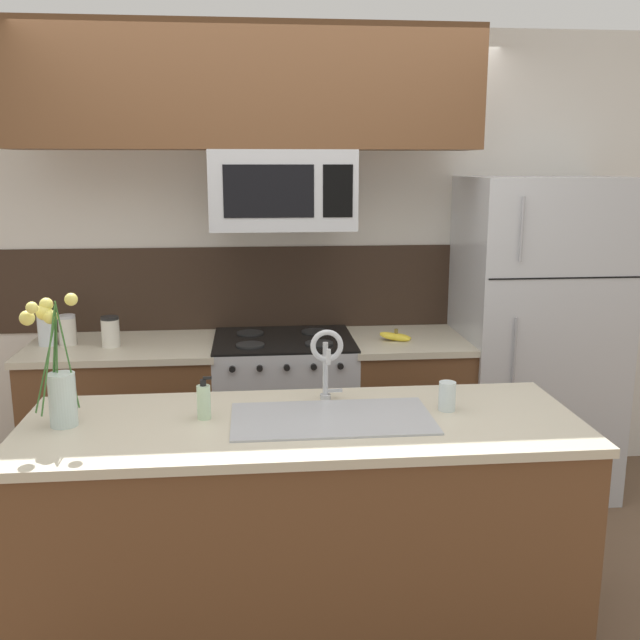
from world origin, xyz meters
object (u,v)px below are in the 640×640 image
(storage_jar_short, at_px, (111,332))
(storage_jar_medium, at_px, (68,330))
(stove_range, at_px, (285,418))
(flower_vase, at_px, (59,381))
(sink_faucet, at_px, (327,355))
(microwave, at_px, (282,190))
(banana_bunch, at_px, (396,337))
(drinking_glass, at_px, (447,396))
(refrigerator, at_px, (534,337))
(dish_soap_bottle, at_px, (204,401))
(storage_jar_tall, at_px, (47,327))

(storage_jar_short, bearing_deg, storage_jar_medium, 165.48)
(stove_range, height_order, flower_vase, flower_vase)
(stove_range, relative_size, sink_faucet, 3.04)
(storage_jar_short, bearing_deg, microwave, 1.15)
(stove_range, xyz_separation_m, banana_bunch, (0.61, -0.06, 0.47))
(storage_jar_short, relative_size, banana_bunch, 0.85)
(microwave, distance_m, flower_vase, 1.62)
(storage_jar_medium, relative_size, banana_bunch, 0.85)
(microwave, bearing_deg, drinking_glass, -63.43)
(refrigerator, bearing_deg, storage_jar_medium, 179.96)
(storage_jar_short, height_order, dish_soap_bottle, dish_soap_bottle)
(microwave, bearing_deg, dish_soap_bottle, -106.91)
(refrigerator, relative_size, flower_vase, 3.62)
(refrigerator, height_order, banana_bunch, refrigerator)
(microwave, xyz_separation_m, storage_jar_tall, (-1.26, 0.05, -0.71))
(dish_soap_bottle, bearing_deg, sink_faucet, 16.60)
(microwave, height_order, sink_faucet, microwave)
(storage_jar_tall, relative_size, drinking_glass, 1.75)
(storage_jar_short, bearing_deg, sink_faucet, -44.17)
(drinking_glass, distance_m, flower_vase, 1.47)
(stove_range, height_order, storage_jar_tall, storage_jar_tall)
(refrigerator, distance_m, banana_bunch, 0.82)
(stove_range, xyz_separation_m, flower_vase, (-0.88, -1.22, 0.62))
(storage_jar_tall, bearing_deg, flower_vase, -72.98)
(dish_soap_bottle, xyz_separation_m, flower_vase, (-0.52, -0.02, 0.10))
(storage_jar_tall, distance_m, storage_jar_medium, 0.11)
(sink_faucet, bearing_deg, dish_soap_bottle, -163.40)
(storage_jar_short, relative_size, drinking_glass, 1.41)
(microwave, bearing_deg, stove_range, 90.16)
(storage_jar_tall, bearing_deg, refrigerator, -0.16)
(storage_jar_medium, distance_m, banana_bunch, 1.77)
(storage_jar_tall, distance_m, banana_bunch, 1.87)
(stove_range, relative_size, banana_bunch, 4.88)
(stove_range, height_order, dish_soap_bottle, dish_soap_bottle)
(storage_jar_medium, distance_m, dish_soap_bottle, 1.45)
(microwave, height_order, flower_vase, microwave)
(stove_range, xyz_separation_m, storage_jar_tall, (-1.26, 0.03, 0.55))
(refrigerator, distance_m, dish_soap_bottle, 2.16)
(stove_range, distance_m, sink_faucet, 1.24)
(storage_jar_short, distance_m, drinking_glass, 1.89)
(refrigerator, distance_m, storage_jar_medium, 2.58)
(storage_jar_tall, bearing_deg, sink_faucet, -37.95)
(stove_range, relative_size, storage_jar_tall, 4.62)
(stove_range, height_order, sink_faucet, sink_faucet)
(banana_bunch, relative_size, dish_soap_bottle, 1.16)
(storage_jar_medium, height_order, banana_bunch, storage_jar_medium)
(flower_vase, bearing_deg, microwave, 53.82)
(sink_faucet, xyz_separation_m, drinking_glass, (0.46, -0.14, -0.14))
(microwave, bearing_deg, refrigerator, 1.65)
(storage_jar_medium, xyz_separation_m, drinking_glass, (1.74, -1.21, -0.02))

